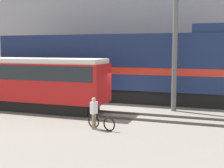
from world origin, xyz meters
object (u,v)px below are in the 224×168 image
(freight_locomotive, at_px, (113,66))
(person, at_px, (94,110))
(bicycle, at_px, (101,123))
(streetcar, at_px, (21,80))
(utility_pole_center, at_px, (175,47))

(freight_locomotive, xyz_separation_m, person, (2.03, -8.70, -1.68))
(person, bearing_deg, bicycle, 5.14)
(freight_locomotive, bearing_deg, person, -76.86)
(bicycle, height_order, person, person)
(bicycle, bearing_deg, freight_locomotive, 105.56)
(bicycle, relative_size, person, 1.02)
(freight_locomotive, distance_m, streetcar, 7.13)
(person, xyz_separation_m, utility_pole_center, (3.09, 5.97, 3.12))
(person, distance_m, utility_pole_center, 7.41)
(streetcar, bearing_deg, utility_pole_center, 15.85)
(freight_locomotive, distance_m, person, 9.09)
(utility_pole_center, bearing_deg, person, -117.37)
(streetcar, distance_m, utility_pole_center, 10.24)
(streetcar, bearing_deg, freight_locomotive, 50.47)
(bicycle, bearing_deg, person, -174.86)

